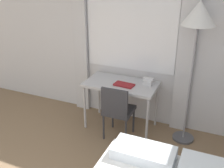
% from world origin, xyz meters
% --- Properties ---
extents(wall_back_with_window, '(5.48, 0.13, 2.70)m').
position_xyz_m(wall_back_with_window, '(0.02, 3.24, 1.35)').
color(wall_back_with_window, silver).
rests_on(wall_back_with_window, ground_plane).
extents(desk, '(1.07, 0.58, 0.75)m').
position_xyz_m(desk, '(0.20, 2.87, 0.68)').
color(desk, '#B2B2B7').
rests_on(desk, ground_plane).
extents(desk_chair, '(0.40, 0.40, 0.84)m').
position_xyz_m(desk_chair, '(0.27, 2.56, 0.48)').
color(desk_chair, '#333338').
rests_on(desk_chair, ground_plane).
extents(standing_lamp, '(0.42, 0.42, 1.96)m').
position_xyz_m(standing_lamp, '(1.17, 2.92, 1.70)').
color(standing_lamp, '#4C4C51').
rests_on(standing_lamp, ground_plane).
extents(telephone, '(0.15, 0.18, 0.10)m').
position_xyz_m(telephone, '(0.58, 3.00, 0.79)').
color(telephone, silver).
rests_on(telephone, desk).
extents(book, '(0.30, 0.18, 0.02)m').
position_xyz_m(book, '(0.27, 2.81, 0.76)').
color(book, maroon).
rests_on(book, desk).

